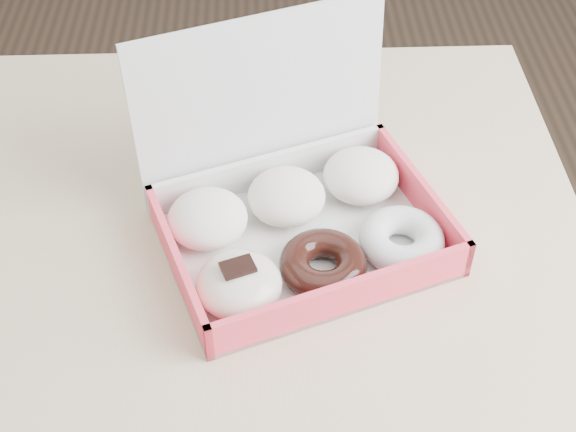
{
  "coord_description": "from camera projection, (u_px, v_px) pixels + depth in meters",
  "views": [
    {
      "loc": [
        0.19,
        -0.71,
        1.48
      ],
      "look_at": [
        0.22,
        -0.02,
        0.79
      ],
      "focal_mm": 50.0,
      "sensor_mm": 36.0,
      "label": 1
    }
  ],
  "objects": [
    {
      "name": "table",
      "position": [
        124.0,
        272.0,
        1.07
      ],
      "size": [
        1.2,
        0.8,
        0.75
      ],
      "color": "tan",
      "rests_on": "ground"
    },
    {
      "name": "donut_box",
      "position": [
        295.0,
        214.0,
        0.98
      ],
      "size": [
        0.4,
        0.37,
        0.24
      ],
      "rotation": [
        0.0,
        0.0,
        0.35
      ],
      "color": "silver",
      "rests_on": "table"
    }
  ]
}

